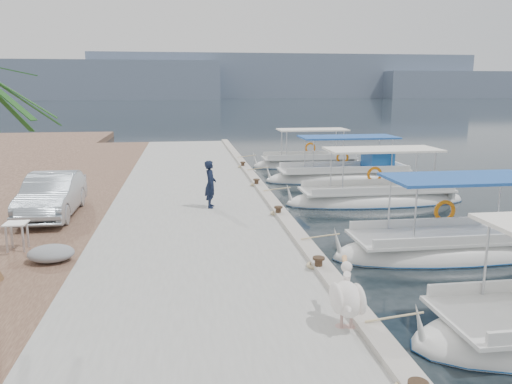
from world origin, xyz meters
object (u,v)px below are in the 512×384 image
Objects in this scene: fishing_caique_c at (376,200)px; fishing_caique_b at (451,250)px; fisherman at (210,184)px; parked_car at (52,195)px; pelican at (347,297)px; fishing_caique_e at (309,165)px; fishing_caique_d at (345,177)px.

fishing_caique_b is at bearing -92.60° from fishing_caique_c.
fishing_caique_b is 6.46m from fishing_caique_c.
fisherman is 0.39× the size of parked_car.
pelican is 11.32m from parked_car.
fisherman is at bearing 145.08° from fishing_caique_b.
fishing_caique_e is at bearing -23.15° from fisherman.
fishing_caique_b is 11.55m from fishing_caique_d.
fishing_caique_d is 1.90× the size of parked_car.
fishing_caique_d is 5.68× the size of pelican.
fishing_caique_c is at bearing 66.09° from pelican.
fishing_caique_c is (0.29, 6.45, -0.00)m from fishing_caique_b.
fishing_caique_b and fishing_caique_d have the same top height.
fishing_caique_e is 1.60× the size of parked_car.
fishing_caique_b is 4.19× the size of fisherman.
fishing_caique_b is 0.87× the size of fishing_caique_d.
fishing_caique_c is at bearing -68.48° from fisherman.
fishing_caique_e reaches higher than pelican.
fishing_caique_d reaches higher than fisherman.
fishing_caique_b reaches higher than pelican.
pelican is (-5.30, -16.24, 0.88)m from fishing_caique_d.
fishing_caique_e is 16.70m from parked_car.
fishing_caique_b is at bearing -19.90° from parked_car.
fisherman is at bearing -164.58° from fishing_caique_c.
fishing_caique_c and fishing_caique_e have the same top height.
pelican is 0.33× the size of parked_car.
fishing_caique_d reaches higher than pelican.
fishing_caique_e is at bearing 90.35° from fishing_caique_b.
fisherman is at bearing -135.87° from fishing_caique_d.
pelican is at bearing -162.44° from fisherman.
fishing_caique_b is 4.92× the size of pelican.
fisherman is at bearing -119.24° from fishing_caique_e.
fishing_caique_b is 16.07m from fishing_caique_e.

